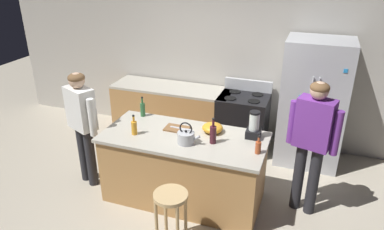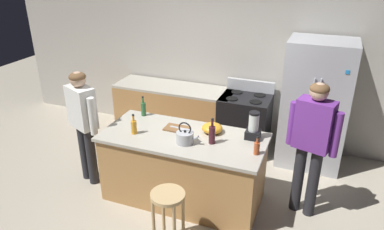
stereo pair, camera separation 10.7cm
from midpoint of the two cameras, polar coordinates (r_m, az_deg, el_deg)
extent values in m
plane|color=#B2A893|center=(4.84, -1.87, -12.81)|extent=(14.00, 14.00, 0.00)
cube|color=#BCB7AD|center=(5.92, 4.91, 8.89)|extent=(8.00, 0.10, 2.70)
cube|color=#B7844C|center=(4.60, -1.95, -8.54)|extent=(1.94, 0.86, 0.86)
cube|color=#B2AD9E|center=(4.37, -2.03, -3.57)|extent=(2.00, 0.92, 0.04)
cube|color=#B7844C|center=(6.13, -3.62, 0.32)|extent=(2.00, 0.64, 0.86)
cube|color=#B2AD9E|center=(5.96, -3.73, 4.28)|extent=(2.00, 0.64, 0.04)
cube|color=#B7BABF|center=(5.45, 18.04, 1.72)|extent=(0.90, 0.70, 1.87)
cylinder|color=#B7BABF|center=(5.08, 17.50, 1.24)|extent=(0.02, 0.02, 0.84)
cylinder|color=#B7BABF|center=(5.08, 18.40, 1.12)|extent=(0.02, 0.02, 0.84)
cube|color=#268CD8|center=(5.05, 16.26, 2.75)|extent=(0.05, 0.01, 0.05)
cube|color=purple|center=(5.19, 21.50, -1.67)|extent=(0.05, 0.01, 0.05)
cube|color=yellow|center=(5.16, 21.19, -0.96)|extent=(0.05, 0.01, 0.05)
cube|color=#268CD8|center=(4.92, 22.59, 6.46)|extent=(0.05, 0.01, 0.05)
cube|color=black|center=(5.76, 7.46, -1.28)|extent=(0.76, 0.64, 0.90)
cube|color=black|center=(5.49, 6.68, -3.09)|extent=(0.60, 0.01, 0.24)
cube|color=#B7BABF|center=(5.82, 8.39, 4.70)|extent=(0.76, 0.06, 0.18)
cylinder|color=black|center=(5.48, 5.54, 2.65)|extent=(0.18, 0.18, 0.01)
cylinder|color=black|center=(5.41, 9.23, 2.15)|extent=(0.18, 0.18, 0.01)
cylinder|color=black|center=(5.75, 6.29, 3.70)|extent=(0.18, 0.18, 0.01)
cylinder|color=black|center=(5.69, 9.82, 3.23)|extent=(0.18, 0.18, 0.01)
cylinder|color=#26262B|center=(5.20, -17.39, -5.74)|extent=(0.17, 0.17, 0.83)
cylinder|color=#26262B|center=(5.06, -16.34, -6.48)|extent=(0.17, 0.17, 0.83)
cube|color=white|center=(4.82, -17.86, 1.01)|extent=(0.45, 0.36, 0.55)
cylinder|color=white|center=(5.05, -19.22, 1.25)|extent=(0.12, 0.12, 0.50)
cylinder|color=white|center=(4.64, -16.22, -0.38)|extent=(0.12, 0.12, 0.50)
sphere|color=#D8AD8C|center=(4.69, -18.45, 5.22)|extent=(0.26, 0.26, 0.20)
ellipsoid|color=brown|center=(4.68, -18.50, 5.63)|extent=(0.28, 0.28, 0.12)
cylinder|color=#26262B|center=(4.56, 18.00, -9.95)|extent=(0.16, 0.16, 0.89)
cylinder|color=#26262B|center=(4.60, 15.86, -9.32)|extent=(0.16, 0.16, 0.89)
cube|color=#723399|center=(4.22, 18.13, -1.28)|extent=(0.44, 0.32, 0.58)
cylinder|color=#723399|center=(4.19, 21.26, -2.73)|extent=(0.11, 0.11, 0.53)
cylinder|color=#723399|center=(4.31, 14.91, -1.08)|extent=(0.11, 0.11, 0.53)
sphere|color=#D8AD8C|center=(4.08, 18.84, 3.68)|extent=(0.25, 0.25, 0.20)
ellipsoid|color=brown|center=(4.07, 18.91, 4.14)|extent=(0.26, 0.26, 0.12)
cylinder|color=tan|center=(3.76, -4.24, -12.60)|extent=(0.36, 0.36, 0.04)
cylinder|color=tan|center=(3.93, -6.42, -17.21)|extent=(0.04, 0.04, 0.65)
cylinder|color=tan|center=(4.09, -4.96, -15.20)|extent=(0.04, 0.04, 0.65)
cylinder|color=tan|center=(4.02, -1.80, -15.96)|extent=(0.04, 0.04, 0.65)
cube|color=black|center=(4.35, 9.00, -2.92)|extent=(0.17, 0.17, 0.10)
cylinder|color=silver|center=(4.29, 9.13, -1.07)|extent=(0.12, 0.12, 0.21)
cylinder|color=black|center=(4.24, 9.24, 0.38)|extent=(0.12, 0.12, 0.02)
cylinder|color=#2D6638|center=(4.89, -8.43, 0.83)|extent=(0.07, 0.07, 0.18)
cylinder|color=#2D6638|center=(4.84, -8.53, 2.23)|extent=(0.03, 0.03, 0.08)
cylinder|color=black|center=(4.83, -8.56, 2.75)|extent=(0.03, 0.03, 0.02)
cylinder|color=#471923|center=(4.16, 2.61, -3.16)|extent=(0.08, 0.08, 0.21)
cylinder|color=#471923|center=(4.09, 2.65, -1.30)|extent=(0.03, 0.03, 0.09)
cylinder|color=black|center=(4.07, 2.67, -0.63)|extent=(0.03, 0.03, 0.02)
cylinder|color=orange|center=(4.42, -9.82, -2.04)|extent=(0.07, 0.07, 0.17)
cylinder|color=orange|center=(4.37, -9.93, -0.64)|extent=(0.03, 0.03, 0.07)
cylinder|color=black|center=(4.35, -9.98, -0.11)|extent=(0.03, 0.03, 0.02)
cylinder|color=#B24C26|center=(4.02, 9.67, -5.12)|extent=(0.06, 0.06, 0.14)
cylinder|color=#B24C26|center=(3.97, 9.77, -3.87)|extent=(0.02, 0.02, 0.06)
cylinder|color=black|center=(3.95, 9.81, -3.38)|extent=(0.03, 0.03, 0.02)
ellipsoid|color=orange|center=(4.42, 2.57, -2.05)|extent=(0.26, 0.26, 0.12)
cylinder|color=#B7BABF|center=(4.17, -1.70, -3.62)|extent=(0.20, 0.20, 0.14)
sphere|color=black|center=(4.13, -1.72, -2.58)|extent=(0.03, 0.03, 0.03)
cylinder|color=#B7BABF|center=(4.12, -0.02, -3.66)|extent=(0.09, 0.03, 0.08)
torus|color=black|center=(4.11, -1.72, -2.15)|extent=(0.16, 0.02, 0.16)
cube|color=brown|center=(4.52, -3.10, -2.16)|extent=(0.30, 0.20, 0.02)
cube|color=#B7BABF|center=(4.50, -2.87, -2.06)|extent=(0.22, 0.04, 0.01)
camera|label=1|loc=(0.05, -90.68, -0.31)|focal=33.67mm
camera|label=2|loc=(0.05, 89.32, 0.31)|focal=33.67mm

